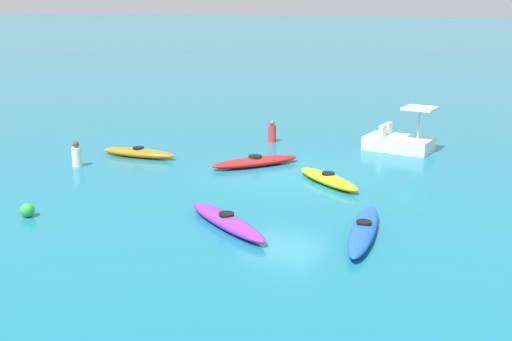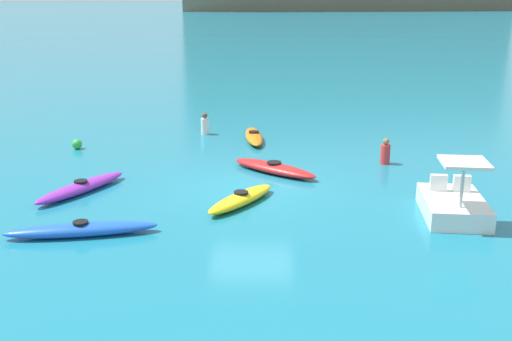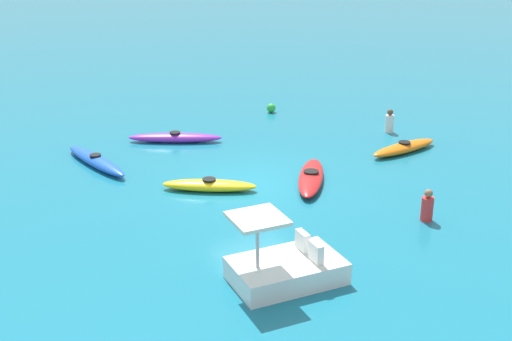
{
  "view_description": "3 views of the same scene",
  "coord_description": "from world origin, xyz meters",
  "px_view_note": "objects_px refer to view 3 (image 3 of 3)",
  "views": [
    {
      "loc": [
        -17.13,
        -7.63,
        5.24
      ],
      "look_at": [
        -0.94,
        0.6,
        0.34
      ],
      "focal_mm": 42.97,
      "sensor_mm": 36.0,
      "label": 1
    },
    {
      "loc": [
        0.5,
        -16.9,
        5.62
      ],
      "look_at": [
        0.15,
        -0.61,
        0.7
      ],
      "focal_mm": 42.13,
      "sensor_mm": 36.0,
      "label": 2
    },
    {
      "loc": [
        16.13,
        -9.14,
        7.49
      ],
      "look_at": [
        0.42,
        -0.3,
        0.62
      ],
      "focal_mm": 46.78,
      "sensor_mm": 36.0,
      "label": 3
    }
  ],
  "objects_px": {
    "kayak_red": "(311,177)",
    "kayak_purple": "(175,138)",
    "person_near_shore": "(427,207)",
    "pedal_boat_white": "(286,267)",
    "kayak_blue": "(96,161)",
    "kayak_yellow": "(209,185)",
    "person_by_kayaks": "(389,122)",
    "kayak_orange": "(404,148)",
    "buoy_green": "(271,108)"
  },
  "relations": [
    {
      "from": "kayak_yellow",
      "to": "kayak_blue",
      "type": "xyz_separation_m",
      "value": [
        -3.7,
        -2.27,
        -0.0
      ]
    },
    {
      "from": "buoy_green",
      "to": "kayak_orange",
      "type": "bearing_deg",
      "value": 12.44
    },
    {
      "from": "kayak_purple",
      "to": "person_near_shore",
      "type": "height_order",
      "value": "person_near_shore"
    },
    {
      "from": "kayak_yellow",
      "to": "kayak_red",
      "type": "height_order",
      "value": "same"
    },
    {
      "from": "pedal_boat_white",
      "to": "person_by_kayaks",
      "type": "xyz_separation_m",
      "value": [
        -7.34,
        9.05,
        0.05
      ]
    },
    {
      "from": "kayak_yellow",
      "to": "person_by_kayaks",
      "type": "distance_m",
      "value": 8.48
    },
    {
      "from": "kayak_orange",
      "to": "kayak_yellow",
      "type": "bearing_deg",
      "value": -91.34
    },
    {
      "from": "kayak_purple",
      "to": "kayak_red",
      "type": "bearing_deg",
      "value": 20.25
    },
    {
      "from": "kayak_red",
      "to": "kayak_orange",
      "type": "xyz_separation_m",
      "value": [
        -0.75,
        4.3,
        -0.0
      ]
    },
    {
      "from": "kayak_yellow",
      "to": "kayak_blue",
      "type": "relative_size",
      "value": 0.73
    },
    {
      "from": "kayak_purple",
      "to": "buoy_green",
      "type": "relative_size",
      "value": 8.62
    },
    {
      "from": "person_near_shore",
      "to": "pedal_boat_white",
      "type": "bearing_deg",
      "value": -80.16
    },
    {
      "from": "kayak_blue",
      "to": "person_by_kayaks",
      "type": "bearing_deg",
      "value": 79.96
    },
    {
      "from": "kayak_orange",
      "to": "kayak_purple",
      "type": "distance_m",
      "value": 7.98
    },
    {
      "from": "kayak_blue",
      "to": "kayak_orange",
      "type": "height_order",
      "value": "same"
    },
    {
      "from": "kayak_blue",
      "to": "kayak_orange",
      "type": "bearing_deg",
      "value": 67.86
    },
    {
      "from": "kayak_purple",
      "to": "buoy_green",
      "type": "xyz_separation_m",
      "value": [
        -1.64,
        4.93,
        0.02
      ]
    },
    {
      "from": "kayak_yellow",
      "to": "buoy_green",
      "type": "xyz_separation_m",
      "value": [
        -6.3,
        5.82,
        0.02
      ]
    },
    {
      "from": "kayak_orange",
      "to": "person_by_kayaks",
      "type": "bearing_deg",
      "value": 153.0
    },
    {
      "from": "kayak_orange",
      "to": "kayak_purple",
      "type": "bearing_deg",
      "value": -127.21
    },
    {
      "from": "buoy_green",
      "to": "kayak_yellow",
      "type": "bearing_deg",
      "value": -42.74
    },
    {
      "from": "person_near_shore",
      "to": "person_by_kayaks",
      "type": "xyz_separation_m",
      "value": [
        -6.49,
        4.17,
        0.0
      ]
    },
    {
      "from": "kayak_blue",
      "to": "kayak_purple",
      "type": "distance_m",
      "value": 3.3
    },
    {
      "from": "kayak_purple",
      "to": "person_by_kayaks",
      "type": "xyz_separation_m",
      "value": [
        2.82,
        7.38,
        0.22
      ]
    },
    {
      "from": "kayak_red",
      "to": "person_near_shore",
      "type": "bearing_deg",
      "value": 17.12
    },
    {
      "from": "kayak_blue",
      "to": "kayak_purple",
      "type": "relative_size",
      "value": 1.15
    },
    {
      "from": "kayak_orange",
      "to": "person_near_shore",
      "type": "height_order",
      "value": "person_near_shore"
    },
    {
      "from": "kayak_purple",
      "to": "person_by_kayaks",
      "type": "relative_size",
      "value": 3.6
    },
    {
      "from": "kayak_blue",
      "to": "pedal_boat_white",
      "type": "xyz_separation_m",
      "value": [
        9.21,
        1.49,
        0.17
      ]
    },
    {
      "from": "kayak_purple",
      "to": "person_by_kayaks",
      "type": "height_order",
      "value": "person_by_kayaks"
    },
    {
      "from": "person_by_kayaks",
      "to": "pedal_boat_white",
      "type": "bearing_deg",
      "value": -50.96
    },
    {
      "from": "kayak_blue",
      "to": "kayak_purple",
      "type": "xyz_separation_m",
      "value": [
        -0.95,
        3.16,
        0.0
      ]
    },
    {
      "from": "kayak_red",
      "to": "person_by_kayaks",
      "type": "height_order",
      "value": "person_by_kayaks"
    },
    {
      "from": "person_by_kayaks",
      "to": "kayak_blue",
      "type": "bearing_deg",
      "value": -100.04
    },
    {
      "from": "kayak_yellow",
      "to": "kayak_red",
      "type": "bearing_deg",
      "value": 72.66
    },
    {
      "from": "kayak_yellow",
      "to": "buoy_green",
      "type": "relative_size",
      "value": 7.21
    },
    {
      "from": "kayak_blue",
      "to": "person_near_shore",
      "type": "distance_m",
      "value": 10.51
    },
    {
      "from": "kayak_purple",
      "to": "pedal_boat_white",
      "type": "relative_size",
      "value": 1.24
    },
    {
      "from": "kayak_yellow",
      "to": "person_by_kayaks",
      "type": "relative_size",
      "value": 3.01
    },
    {
      "from": "kayak_purple",
      "to": "person_near_shore",
      "type": "relative_size",
      "value": 3.6
    },
    {
      "from": "kayak_red",
      "to": "kayak_purple",
      "type": "relative_size",
      "value": 0.93
    },
    {
      "from": "kayak_yellow",
      "to": "person_near_shore",
      "type": "xyz_separation_m",
      "value": [
        4.66,
        4.1,
        0.22
      ]
    },
    {
      "from": "person_near_shore",
      "to": "kayak_blue",
      "type": "bearing_deg",
      "value": -142.7
    },
    {
      "from": "kayak_blue",
      "to": "person_by_kayaks",
      "type": "height_order",
      "value": "person_by_kayaks"
    },
    {
      "from": "buoy_green",
      "to": "person_by_kayaks",
      "type": "distance_m",
      "value": 5.09
    },
    {
      "from": "buoy_green",
      "to": "kayak_purple",
      "type": "bearing_deg",
      "value": -71.58
    },
    {
      "from": "pedal_boat_white",
      "to": "person_near_shore",
      "type": "height_order",
      "value": "pedal_boat_white"
    },
    {
      "from": "kayak_purple",
      "to": "pedal_boat_white",
      "type": "xyz_separation_m",
      "value": [
        10.16,
        -1.67,
        0.17
      ]
    },
    {
      "from": "kayak_blue",
      "to": "kayak_orange",
      "type": "xyz_separation_m",
      "value": [
        3.87,
        9.52,
        0.0
      ]
    },
    {
      "from": "kayak_yellow",
      "to": "person_by_kayaks",
      "type": "xyz_separation_m",
      "value": [
        -1.84,
        8.27,
        0.22
      ]
    }
  ]
}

